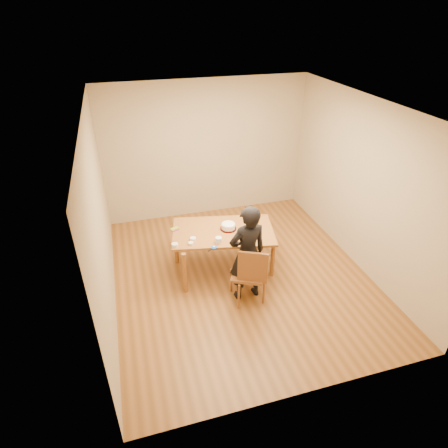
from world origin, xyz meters
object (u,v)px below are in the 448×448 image
object	(u,v)px
dining_chair	(248,273)
cake	(228,226)
cake_plate	(228,229)
dining_table	(223,232)
person	(247,254)

from	to	relation	value
dining_chair	cake	bearing A→B (deg)	119.64
dining_chair	cake_plate	bearing A→B (deg)	119.64
cake	cake_plate	bearing A→B (deg)	0.00
dining_table	cake	world-z (taller)	cake
person	dining_table	bearing A→B (deg)	-83.88
dining_table	cake	bearing A→B (deg)	23.88
dining_table	person	size ratio (longest dim) A/B	1.03
dining_table	cake_plate	bearing A→B (deg)	23.88
person	cake	bearing A→B (deg)	-91.01
dining_table	dining_chair	xyz separation A→B (m)	(0.15, -0.78, -0.28)
cake_plate	cake	bearing A→B (deg)	0.00
dining_chair	cake	world-z (taller)	cake
dining_table	dining_chair	size ratio (longest dim) A/B	3.52
cake	dining_table	bearing A→B (deg)	-167.83
dining_table	cake_plate	xyz separation A→B (m)	(0.09, 0.02, 0.03)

